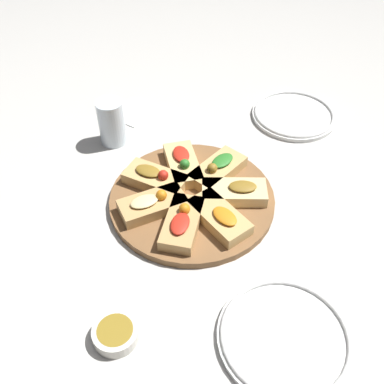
{
  "coord_description": "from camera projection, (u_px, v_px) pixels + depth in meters",
  "views": [
    {
      "loc": [
        0.5,
        0.41,
        0.67
      ],
      "look_at": [
        0.0,
        0.0,
        0.03
      ],
      "focal_mm": 42.0,
      "sensor_mm": 36.0,
      "label": 1
    }
  ],
  "objects": [
    {
      "name": "dipping_bowl",
      "position": [
        116.0,
        333.0,
        0.71
      ],
      "size": [
        0.07,
        0.07,
        0.02
      ],
      "color": "silver",
      "rests_on": "ground_plane"
    },
    {
      "name": "napkin_stack",
      "position": [
        133.0,
        112.0,
        1.16
      ],
      "size": [
        0.11,
        0.1,
        0.01
      ],
      "primitive_type": "cube",
      "rotation": [
        0.0,
        0.0,
        0.11
      ],
      "color": "white",
      "rests_on": "ground_plane"
    },
    {
      "name": "focaccia_slice_0",
      "position": [
        219.0,
        217.0,
        0.86
      ],
      "size": [
        0.09,
        0.14,
        0.03
      ],
      "color": "tan",
      "rests_on": "serving_board"
    },
    {
      "name": "focaccia_slice_4",
      "position": [
        155.0,
        178.0,
        0.94
      ],
      "size": [
        0.09,
        0.14,
        0.04
      ],
      "color": "tan",
      "rests_on": "serving_board"
    },
    {
      "name": "focaccia_slice_6",
      "position": [
        182.0,
        222.0,
        0.85
      ],
      "size": [
        0.14,
        0.12,
        0.04
      ],
      "color": "tan",
      "rests_on": "serving_board"
    },
    {
      "name": "focaccia_slice_1",
      "position": [
        235.0,
        192.0,
        0.91
      ],
      "size": [
        0.13,
        0.14,
        0.03
      ],
      "color": "#E5C689",
      "rests_on": "serving_board"
    },
    {
      "name": "serving_board",
      "position": [
        192.0,
        199.0,
        0.93
      ],
      "size": [
        0.34,
        0.34,
        0.02
      ],
      "primitive_type": "cylinder",
      "color": "brown",
      "rests_on": "ground_plane"
    },
    {
      "name": "focaccia_slice_2",
      "position": [
        219.0,
        170.0,
        0.96
      ],
      "size": [
        0.13,
        0.07,
        0.04
      ],
      "color": "tan",
      "rests_on": "serving_board"
    },
    {
      "name": "focaccia_slice_3",
      "position": [
        183.0,
        164.0,
        0.97
      ],
      "size": [
        0.13,
        0.14,
        0.04
      ],
      "color": "#DBB775",
      "rests_on": "serving_board"
    },
    {
      "name": "plate_right",
      "position": [
        285.0,
        337.0,
        0.71
      ],
      "size": [
        0.22,
        0.22,
        0.02
      ],
      "color": "white",
      "rests_on": "ground_plane"
    },
    {
      "name": "water_glass",
      "position": [
        112.0,
        123.0,
        1.04
      ],
      "size": [
        0.06,
        0.06,
        0.11
      ],
      "primitive_type": "cylinder",
      "color": "silver",
      "rests_on": "ground_plane"
    },
    {
      "name": "focaccia_slice_5",
      "position": [
        153.0,
        204.0,
        0.89
      ],
      "size": [
        0.14,
        0.11,
        0.04
      ],
      "color": "tan",
      "rests_on": "serving_board"
    },
    {
      "name": "ground_plane",
      "position": [
        192.0,
        202.0,
        0.93
      ],
      "size": [
        3.0,
        3.0,
        0.0
      ],
      "primitive_type": "plane",
      "color": "beige"
    },
    {
      "name": "plate_left",
      "position": [
        294.0,
        115.0,
        1.14
      ],
      "size": [
        0.21,
        0.21,
        0.02
      ],
      "color": "white",
      "rests_on": "ground_plane"
    }
  ]
}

